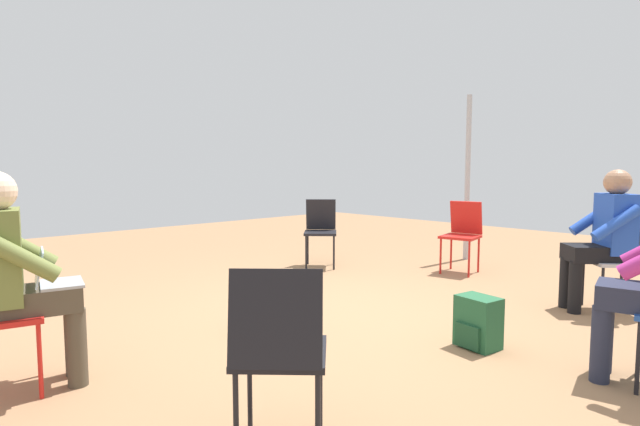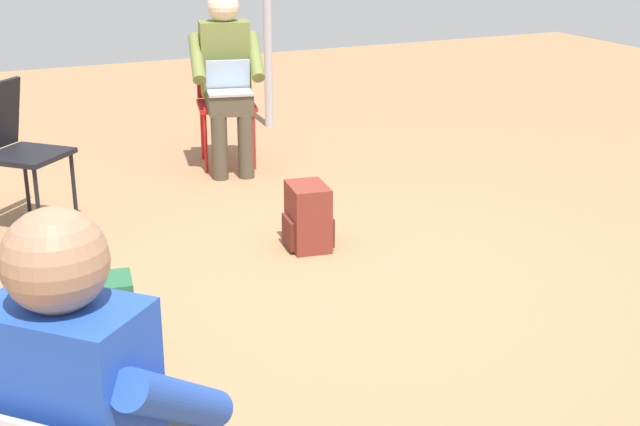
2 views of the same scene
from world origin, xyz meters
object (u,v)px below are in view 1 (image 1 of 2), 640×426
at_px(chair_west, 462,231).
at_px(chair_southwest, 321,227).
at_px(person_with_laptop, 20,269).
at_px(backpack_by_empty_chair, 478,325).
at_px(chair_northwest, 622,255).
at_px(person_in_blue, 604,232).
at_px(backpack_near_laptop_user, 271,309).
at_px(chair_northeast, 279,346).

distance_m(chair_west, chair_southwest, 1.74).
bearing_deg(person_with_laptop, backpack_by_empty_chair, 73.40).
bearing_deg(chair_northwest, chair_west, 32.26).
distance_m(chair_west, person_with_laptop, 4.65).
relative_size(chair_northwest, person_in_blue, 0.69).
xyz_separation_m(chair_northwest, chair_southwest, (0.52, -3.26, 0.00)).
bearing_deg(backpack_near_laptop_user, backpack_by_empty_chair, 121.88).
height_order(chair_southwest, backpack_by_empty_chair, chair_southwest).
xyz_separation_m(chair_west, backpack_by_empty_chair, (2.17, 1.41, -0.34)).
relative_size(chair_west, backpack_by_empty_chair, 2.36).
xyz_separation_m(person_in_blue, backpack_by_empty_chair, (1.60, -0.29, -0.54)).
distance_m(chair_southwest, chair_northeast, 4.22).
xyz_separation_m(chair_northwest, backpack_near_laptop_user, (2.53, -1.71, -0.34)).
height_order(backpack_near_laptop_user, backpack_by_empty_chair, same).
height_order(chair_west, chair_southwest, same).
height_order(chair_northwest, chair_southwest, same).
bearing_deg(backpack_by_empty_chair, chair_northwest, 166.61).
xyz_separation_m(chair_west, chair_northeast, (4.01, 1.49, 0.00)).
xyz_separation_m(chair_northeast, person_with_laptop, (0.63, -1.50, 0.20)).
relative_size(person_in_blue, backpack_by_empty_chair, 3.44).
height_order(chair_northwest, person_in_blue, person_in_blue).
height_order(chair_west, chair_northeast, same).
height_order(chair_west, chair_northwest, same).
distance_m(chair_northwest, person_with_laptop, 4.58).
height_order(chair_northeast, person_with_laptop, person_with_laptop).
bearing_deg(backpack_near_laptop_user, person_with_laptop, -4.27).
bearing_deg(chair_west, person_in_blue, 150.46).
bearing_deg(chair_west, chair_northeast, 99.24).
bearing_deg(chair_northwest, person_in_blue, 90.00).
xyz_separation_m(chair_west, backpack_near_laptop_user, (2.98, 0.11, -0.34)).
bearing_deg(chair_northwest, backpack_near_laptop_user, 102.12).
xyz_separation_m(chair_northeast, person_in_blue, (-3.45, 0.21, 0.20)).
xyz_separation_m(chair_southwest, person_with_laptop, (3.67, 1.43, 0.20)).
bearing_deg(person_in_blue, person_with_laptop, 113.38).
height_order(chair_northwest, backpack_near_laptop_user, chair_northwest).
bearing_deg(chair_northeast, chair_northwest, 39.78).
bearing_deg(chair_northeast, chair_west, 65.46).
relative_size(person_with_laptop, backpack_near_laptop_user, 3.44).
distance_m(person_in_blue, backpack_near_laptop_user, 2.94).
relative_size(person_with_laptop, person_in_blue, 1.00).
height_order(chair_northwest, person_with_laptop, person_with_laptop).
distance_m(chair_northeast, person_with_laptop, 1.64).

